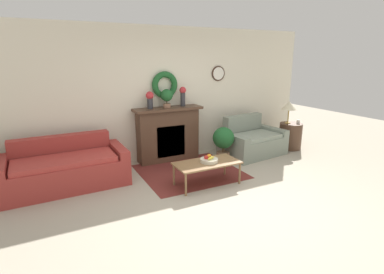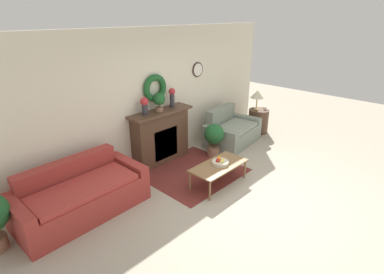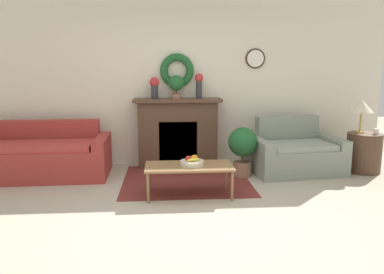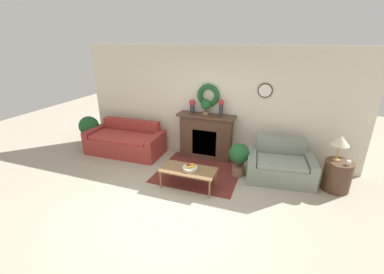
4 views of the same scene
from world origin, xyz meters
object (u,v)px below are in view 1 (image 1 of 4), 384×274
at_px(vase_on_mantel_left, 150,99).
at_px(potted_plant_on_mantel, 167,96).
at_px(table_lamp, 289,106).
at_px(couch_left, 65,169).
at_px(coffee_table, 207,164).
at_px(fruit_bowl, 209,160).
at_px(vase_on_mantel_right, 183,95).
at_px(potted_plant_floor_by_loveseat, 223,141).
at_px(mug, 298,122).
at_px(fireplace, 168,134).
at_px(side_table_by_loveseat, 290,136).
at_px(loveseat_right, 251,141).

distance_m(vase_on_mantel_left, potted_plant_on_mantel, 0.35).
relative_size(table_lamp, vase_on_mantel_left, 1.51).
xyz_separation_m(table_lamp, vase_on_mantel_left, (-3.17, 0.52, 0.30)).
relative_size(couch_left, coffee_table, 1.80).
height_order(coffee_table, table_lamp, table_lamp).
distance_m(coffee_table, fruit_bowl, 0.08).
bearing_deg(coffee_table, vase_on_mantel_right, 80.08).
height_order(fruit_bowl, potted_plant_floor_by_loveseat, potted_plant_floor_by_loveseat).
height_order(couch_left, potted_plant_on_mantel, potted_plant_on_mantel).
relative_size(fruit_bowl, mug, 3.44).
xyz_separation_m(fruit_bowl, vase_on_mantel_left, (-0.49, 1.48, 0.87)).
height_order(coffee_table, mug, mug).
height_order(fruit_bowl, potted_plant_on_mantel, potted_plant_on_mantel).
bearing_deg(fireplace, couch_left, -167.47).
xyz_separation_m(couch_left, coffee_table, (2.13, -1.02, 0.06)).
distance_m(table_lamp, potted_plant_on_mantel, 2.88).
relative_size(couch_left, side_table_by_loveseat, 3.26).
bearing_deg(mug, couch_left, 177.74).
bearing_deg(loveseat_right, coffee_table, -156.76).
distance_m(fruit_bowl, potted_plant_on_mantel, 1.72).
bearing_deg(side_table_by_loveseat, potted_plant_floor_by_loveseat, -177.34).
height_order(coffee_table, vase_on_mantel_right, vase_on_mantel_right).
bearing_deg(couch_left, vase_on_mantel_left, 13.92).
bearing_deg(fireplace, fruit_bowl, -85.13).
distance_m(side_table_by_loveseat, table_lamp, 0.72).
bearing_deg(couch_left, vase_on_mantel_right, 9.49).
bearing_deg(vase_on_mantel_left, fireplace, -0.86).
bearing_deg(vase_on_mantel_left, fruit_bowl, -71.67).
xyz_separation_m(fruit_bowl, table_lamp, (2.68, 0.96, 0.58)).
height_order(coffee_table, potted_plant_floor_by_loveseat, potted_plant_floor_by_loveseat).
xyz_separation_m(side_table_by_loveseat, mug, (0.12, -0.09, 0.35)).
distance_m(loveseat_right, mug, 1.26).
relative_size(mug, vase_on_mantel_left, 0.26).
height_order(table_lamp, mug, table_lamp).
bearing_deg(mug, potted_plant_floor_by_loveseat, 179.97).
distance_m(coffee_table, potted_plant_on_mantel, 1.76).
xyz_separation_m(potted_plant_on_mantel, potted_plant_floor_by_loveseat, (0.96, -0.64, -0.89)).
height_order(vase_on_mantel_left, potted_plant_on_mantel, potted_plant_on_mantel).
bearing_deg(side_table_by_loveseat, mug, -37.87).
relative_size(fireplace, fruit_bowl, 4.67).
bearing_deg(vase_on_mantel_left, coffee_table, -73.00).
bearing_deg(potted_plant_floor_by_loveseat, mug, -0.03).
distance_m(side_table_by_loveseat, vase_on_mantel_left, 3.43).
bearing_deg(coffee_table, fireplace, 93.44).
xyz_separation_m(side_table_by_loveseat, potted_plant_floor_by_loveseat, (-1.93, -0.09, 0.15)).
bearing_deg(potted_plant_on_mantel, loveseat_right, -14.48).
relative_size(loveseat_right, fruit_bowl, 4.81).
bearing_deg(fruit_bowl, coffee_table, -176.96).
bearing_deg(vase_on_mantel_right, table_lamp, -11.84).
bearing_deg(fireplace, mug, -12.32).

